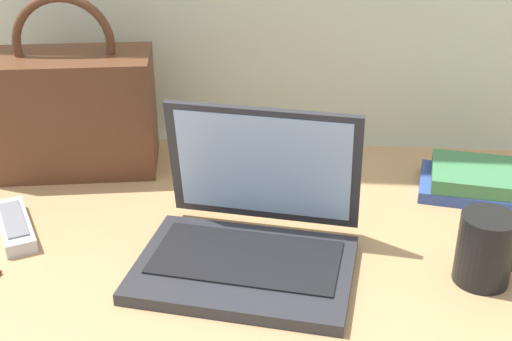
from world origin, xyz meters
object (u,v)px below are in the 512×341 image
at_px(laptop, 251,232).
at_px(remote_control_near, 15,225).
at_px(handbag, 72,109).
at_px(coffee_mug, 488,249).
at_px(book_stack, 480,181).

relative_size(laptop, remote_control_near, 2.09).
bearing_deg(laptop, handbag, 140.77).
xyz_separation_m(coffee_mug, book_stack, (0.05, 0.27, -0.03)).
bearing_deg(laptop, remote_control_near, 173.37).
xyz_separation_m(coffee_mug, remote_control_near, (-0.72, 0.07, -0.04)).
bearing_deg(handbag, coffee_mug, -24.93).
relative_size(handbag, book_stack, 1.44).
relative_size(coffee_mug, remote_control_near, 0.74).
bearing_deg(laptop, coffee_mug, -5.03).
bearing_deg(book_stack, laptop, -147.74).
relative_size(laptop, coffee_mug, 2.82).
bearing_deg(laptop, book_stack, 32.26).
bearing_deg(remote_control_near, book_stack, 14.53).
distance_m(coffee_mug, remote_control_near, 0.73).
distance_m(laptop, remote_control_near, 0.39).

